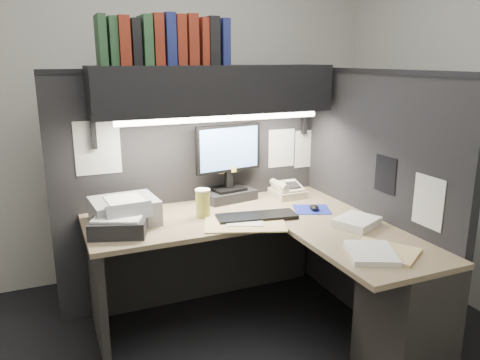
{
  "coord_description": "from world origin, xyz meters",
  "views": [
    {
      "loc": [
        -0.91,
        -2.1,
        1.69
      ],
      "look_at": [
        0.2,
        0.51,
        0.95
      ],
      "focal_mm": 35.0,
      "sensor_mm": 36.0,
      "label": 1
    }
  ],
  "objects_px": {
    "overhead_shelf": "(214,89)",
    "keyboard": "(257,217)",
    "notebook_stack": "(119,226)",
    "monitor": "(229,171)",
    "telephone": "(287,191)",
    "printer": "(125,211)",
    "desk": "(311,282)",
    "coffee_cup": "(203,204)"
  },
  "relations": [
    {
      "from": "desk",
      "to": "overhead_shelf",
      "type": "height_order",
      "value": "overhead_shelf"
    },
    {
      "from": "monitor",
      "to": "keyboard",
      "type": "distance_m",
      "value": 0.48
    },
    {
      "from": "overhead_shelf",
      "to": "notebook_stack",
      "type": "xyz_separation_m",
      "value": [
        -0.69,
        -0.29,
        -0.72
      ]
    },
    {
      "from": "notebook_stack",
      "to": "keyboard",
      "type": "bearing_deg",
      "value": -5.19
    },
    {
      "from": "desk",
      "to": "printer",
      "type": "height_order",
      "value": "printer"
    },
    {
      "from": "monitor",
      "to": "printer",
      "type": "relative_size",
      "value": 1.41
    },
    {
      "from": "keyboard",
      "to": "coffee_cup",
      "type": "height_order",
      "value": "coffee_cup"
    },
    {
      "from": "desk",
      "to": "notebook_stack",
      "type": "xyz_separation_m",
      "value": [
        -0.99,
        0.46,
        0.33
      ]
    },
    {
      "from": "notebook_stack",
      "to": "printer",
      "type": "bearing_deg",
      "value": 70.16
    },
    {
      "from": "notebook_stack",
      "to": "coffee_cup",
      "type": "bearing_deg",
      "value": 9.66
    },
    {
      "from": "overhead_shelf",
      "to": "telephone",
      "type": "bearing_deg",
      "value": -2.62
    },
    {
      "from": "keyboard",
      "to": "telephone",
      "type": "height_order",
      "value": "telephone"
    },
    {
      "from": "telephone",
      "to": "printer",
      "type": "bearing_deg",
      "value": -175.51
    },
    {
      "from": "overhead_shelf",
      "to": "keyboard",
      "type": "height_order",
      "value": "overhead_shelf"
    },
    {
      "from": "monitor",
      "to": "printer",
      "type": "bearing_deg",
      "value": -174.82
    },
    {
      "from": "notebook_stack",
      "to": "telephone",
      "type": "bearing_deg",
      "value": 12.28
    },
    {
      "from": "desk",
      "to": "printer",
      "type": "bearing_deg",
      "value": 146.02
    },
    {
      "from": "desk",
      "to": "monitor",
      "type": "relative_size",
      "value": 3.21
    },
    {
      "from": "overhead_shelf",
      "to": "coffee_cup",
      "type": "relative_size",
      "value": 9.27
    },
    {
      "from": "overhead_shelf",
      "to": "printer",
      "type": "distance_m",
      "value": 0.94
    },
    {
      "from": "overhead_shelf",
      "to": "monitor",
      "type": "bearing_deg",
      "value": 28.25
    },
    {
      "from": "overhead_shelf",
      "to": "printer",
      "type": "height_order",
      "value": "overhead_shelf"
    },
    {
      "from": "telephone",
      "to": "notebook_stack",
      "type": "relative_size",
      "value": 0.71
    },
    {
      "from": "keyboard",
      "to": "notebook_stack",
      "type": "height_order",
      "value": "notebook_stack"
    },
    {
      "from": "printer",
      "to": "notebook_stack",
      "type": "relative_size",
      "value": 1.23
    },
    {
      "from": "telephone",
      "to": "coffee_cup",
      "type": "distance_m",
      "value": 0.72
    },
    {
      "from": "monitor",
      "to": "overhead_shelf",
      "type": "bearing_deg",
      "value": -161.0
    },
    {
      "from": "coffee_cup",
      "to": "monitor",
      "type": "bearing_deg",
      "value": 43.55
    },
    {
      "from": "monitor",
      "to": "notebook_stack",
      "type": "distance_m",
      "value": 0.9
    },
    {
      "from": "keyboard",
      "to": "telephone",
      "type": "distance_m",
      "value": 0.53
    },
    {
      "from": "overhead_shelf",
      "to": "coffee_cup",
      "type": "distance_m",
      "value": 0.73
    },
    {
      "from": "overhead_shelf",
      "to": "keyboard",
      "type": "bearing_deg",
      "value": -69.58
    },
    {
      "from": "desk",
      "to": "notebook_stack",
      "type": "height_order",
      "value": "notebook_stack"
    },
    {
      "from": "desk",
      "to": "monitor",
      "type": "bearing_deg",
      "value": 102.19
    },
    {
      "from": "printer",
      "to": "monitor",
      "type": "bearing_deg",
      "value": 9.98
    },
    {
      "from": "overhead_shelf",
      "to": "printer",
      "type": "bearing_deg",
      "value": -168.58
    },
    {
      "from": "monitor",
      "to": "telephone",
      "type": "bearing_deg",
      "value": -21.63
    },
    {
      "from": "desk",
      "to": "keyboard",
      "type": "relative_size",
      "value": 3.45
    },
    {
      "from": "monitor",
      "to": "coffee_cup",
      "type": "relative_size",
      "value": 3.17
    },
    {
      "from": "coffee_cup",
      "to": "desk",
      "type": "bearing_deg",
      "value": -50.18
    },
    {
      "from": "coffee_cup",
      "to": "notebook_stack",
      "type": "distance_m",
      "value": 0.54
    },
    {
      "from": "notebook_stack",
      "to": "overhead_shelf",
      "type": "bearing_deg",
      "value": 23.01
    }
  ]
}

